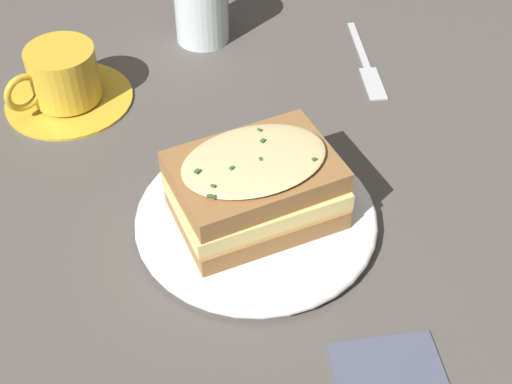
{
  "coord_description": "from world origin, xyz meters",
  "views": [
    {
      "loc": [
        -0.44,
        0.23,
        0.53
      ],
      "look_at": [
        0.0,
        0.03,
        0.05
      ],
      "focal_mm": 50.0,
      "sensor_mm": 36.0,
      "label": 1
    }
  ],
  "objects_px": {
    "teacup_with_saucer": "(64,80)",
    "fork": "(368,68)",
    "water_glass": "(201,2)",
    "dinner_plate": "(256,219)",
    "sandwich": "(255,187)"
  },
  "relations": [
    {
      "from": "teacup_with_saucer",
      "to": "fork",
      "type": "bearing_deg",
      "value": 146.6
    },
    {
      "from": "fork",
      "to": "water_glass",
      "type": "bearing_deg",
      "value": -24.69
    },
    {
      "from": "dinner_plate",
      "to": "fork",
      "type": "distance_m",
      "value": 0.3
    },
    {
      "from": "dinner_plate",
      "to": "water_glass",
      "type": "bearing_deg",
      "value": -13.51
    },
    {
      "from": "sandwich",
      "to": "teacup_with_saucer",
      "type": "distance_m",
      "value": 0.3
    },
    {
      "from": "teacup_with_saucer",
      "to": "water_glass",
      "type": "height_order",
      "value": "water_glass"
    },
    {
      "from": "teacup_with_saucer",
      "to": "water_glass",
      "type": "distance_m",
      "value": 0.21
    },
    {
      "from": "water_glass",
      "to": "fork",
      "type": "height_order",
      "value": "water_glass"
    },
    {
      "from": "dinner_plate",
      "to": "sandwich",
      "type": "relative_size",
      "value": 1.52
    },
    {
      "from": "water_glass",
      "to": "fork",
      "type": "relative_size",
      "value": 0.64
    },
    {
      "from": "teacup_with_saucer",
      "to": "fork",
      "type": "relative_size",
      "value": 0.91
    },
    {
      "from": "sandwich",
      "to": "water_glass",
      "type": "xyz_separation_m",
      "value": [
        0.34,
        -0.08,
        0.0
      ]
    },
    {
      "from": "dinner_plate",
      "to": "water_glass",
      "type": "xyz_separation_m",
      "value": [
        0.34,
        -0.08,
        0.04
      ]
    },
    {
      "from": "teacup_with_saucer",
      "to": "fork",
      "type": "height_order",
      "value": "teacup_with_saucer"
    },
    {
      "from": "dinner_plate",
      "to": "fork",
      "type": "bearing_deg",
      "value": -53.14
    }
  ]
}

